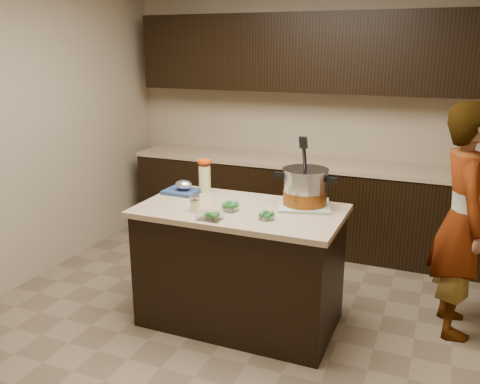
# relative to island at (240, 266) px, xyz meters

# --- Properties ---
(ground_plane) EXTENTS (4.00, 4.00, 0.00)m
(ground_plane) POSITION_rel_island_xyz_m (0.00, 0.00, -0.45)
(ground_plane) COLOR brown
(ground_plane) RESTS_ON ground
(room_shell) EXTENTS (4.04, 4.04, 2.72)m
(room_shell) POSITION_rel_island_xyz_m (0.00, 0.00, 1.26)
(room_shell) COLOR tan
(room_shell) RESTS_ON ground
(back_cabinets) EXTENTS (3.60, 0.63, 2.33)m
(back_cabinets) POSITION_rel_island_xyz_m (0.00, 1.74, 0.49)
(back_cabinets) COLOR black
(back_cabinets) RESTS_ON ground
(island) EXTENTS (1.46, 0.81, 0.90)m
(island) POSITION_rel_island_xyz_m (0.00, 0.00, 0.00)
(island) COLOR black
(island) RESTS_ON ground
(dish_towel) EXTENTS (0.44, 0.44, 0.02)m
(dish_towel) POSITION_rel_island_xyz_m (0.41, 0.21, 0.46)
(dish_towel) COLOR #557A52
(dish_towel) RESTS_ON island
(stock_pot) EXTENTS (0.46, 0.33, 0.47)m
(stock_pot) POSITION_rel_island_xyz_m (0.41, 0.21, 0.58)
(stock_pot) COLOR #B7B7BC
(stock_pot) RESTS_ON dish_towel
(lemonade_pitcher) EXTENTS (0.13, 0.13, 0.25)m
(lemonade_pitcher) POSITION_rel_island_xyz_m (-0.42, 0.28, 0.57)
(lemonade_pitcher) COLOR #D1C880
(lemonade_pitcher) RESTS_ON island
(mason_jar) EXTENTS (0.08, 0.08, 0.12)m
(mason_jar) POSITION_rel_island_xyz_m (-0.27, -0.18, 0.50)
(mason_jar) COLOR #D1C880
(mason_jar) RESTS_ON island
(broccoli_tub_left) EXTENTS (0.16, 0.16, 0.06)m
(broccoli_tub_left) POSITION_rel_island_xyz_m (-0.04, -0.08, 0.47)
(broccoli_tub_left) COLOR silver
(broccoli_tub_left) RESTS_ON island
(broccoli_tub_right) EXTENTS (0.13, 0.13, 0.05)m
(broccoli_tub_right) POSITION_rel_island_xyz_m (0.26, -0.16, 0.47)
(broccoli_tub_right) COLOR silver
(broccoli_tub_right) RESTS_ON island
(broccoli_tub_rect) EXTENTS (0.16, 0.12, 0.06)m
(broccoli_tub_rect) POSITION_rel_island_xyz_m (-0.09, -0.31, 0.47)
(broccoli_tub_rect) COLOR silver
(broccoli_tub_rect) RESTS_ON island
(blue_tray) EXTENTS (0.27, 0.22, 0.10)m
(blue_tray) POSITION_rel_island_xyz_m (-0.56, 0.18, 0.48)
(blue_tray) COLOR navy
(blue_tray) RESTS_ON island
(person) EXTENTS (0.51, 0.67, 1.67)m
(person) POSITION_rel_island_xyz_m (1.48, 0.52, 0.38)
(person) COLOR gray
(person) RESTS_ON ground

